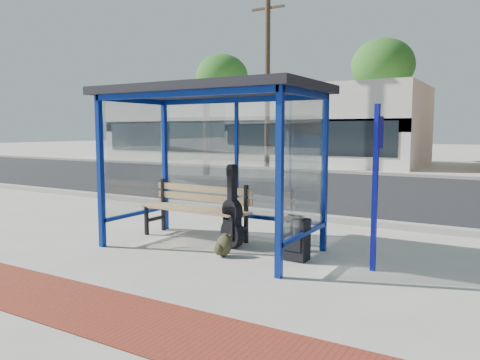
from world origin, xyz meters
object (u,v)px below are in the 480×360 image
Objects in this scene: suitcase at (295,239)px; backpack at (223,246)px; bench at (197,207)px; guitar_bag at (232,219)px.

suitcase is 1.02m from backpack.
suitcase is (1.95, -0.40, -0.23)m from bench.
suitcase is at bearing -9.67° from bench.
bench is 1.65× the size of guitar_bag.
bench is at bearing -175.91° from guitar_bag.
backpack is (-0.95, -0.34, -0.14)m from suitcase.
bench is 0.89m from guitar_bag.
bench is 3.11× the size of suitcase.
bench reaches higher than backpack.
guitar_bag is 1.88× the size of suitcase.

